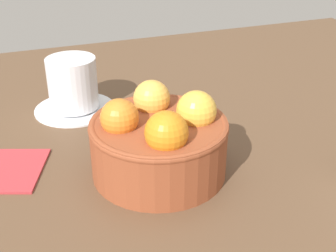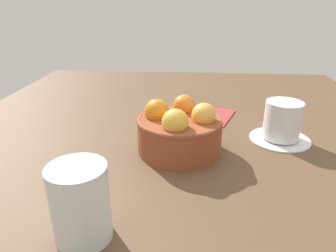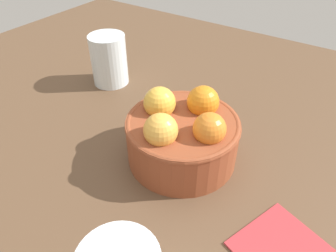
% 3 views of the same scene
% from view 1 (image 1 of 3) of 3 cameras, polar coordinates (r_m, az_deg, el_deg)
% --- Properties ---
extents(ground_plane, '(1.36, 1.08, 0.04)m').
position_cam_1_polar(ground_plane, '(0.57, -1.10, -7.64)').
color(ground_plane, brown).
extents(terracotta_bowl, '(0.16, 0.16, 0.10)m').
position_cam_1_polar(terracotta_bowl, '(0.54, -1.12, -1.77)').
color(terracotta_bowl, brown).
rests_on(terracotta_bowl, ground_plane).
extents(coffee_cup, '(0.13, 0.13, 0.08)m').
position_cam_1_polar(coffee_cup, '(0.71, -11.89, 4.78)').
color(coffee_cup, white).
rests_on(coffee_cup, ground_plane).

